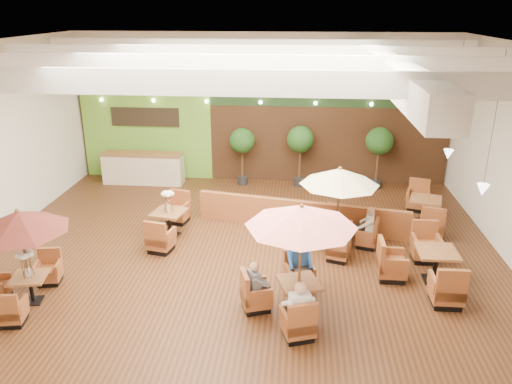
# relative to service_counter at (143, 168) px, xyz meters

# --- Properties ---
(room) EXTENTS (14.04, 14.00, 5.52)m
(room) POSITION_rel_service_counter_xyz_m (4.65, -3.88, 3.05)
(room) COLOR #381E0F
(room) RESTS_ON ground
(service_counter) EXTENTS (3.00, 0.75, 1.18)m
(service_counter) POSITION_rel_service_counter_xyz_m (0.00, 0.00, 0.00)
(service_counter) COLOR beige
(service_counter) RESTS_ON ground
(booth_divider) EXTENTS (6.35, 1.39, 0.89)m
(booth_divider) POSITION_rel_service_counter_xyz_m (5.97, -3.63, -0.14)
(booth_divider) COLOR brown
(booth_divider) RESTS_ON ground
(table_0) EXTENTS (2.21, 2.31, 2.30)m
(table_0) POSITION_rel_service_counter_xyz_m (-0.16, -8.21, 1.07)
(table_0) COLOR brown
(table_0) RESTS_ON ground
(table_1) EXTENTS (2.52, 2.66, 2.57)m
(table_1) POSITION_rel_service_counter_xyz_m (5.89, -8.04, 1.27)
(table_1) COLOR brown
(table_1) RESTS_ON ground
(table_2) EXTENTS (2.40, 2.40, 2.35)m
(table_2) POSITION_rel_service_counter_xyz_m (6.97, -4.72, 1.03)
(table_2) COLOR brown
(table_2) RESTS_ON ground
(table_3) EXTENTS (1.04, 2.72, 1.56)m
(table_3) POSITION_rel_service_counter_xyz_m (2.15, -4.50, -0.09)
(table_3) COLOR brown
(table_3) RESTS_ON ground
(table_4) EXTENTS (1.86, 2.78, 1.05)m
(table_4) POSITION_rel_service_counter_xyz_m (8.96, -6.43, -0.19)
(table_4) COLOR brown
(table_4) RESTS_ON ground
(table_5) EXTENTS (1.12, 2.84, 1.02)m
(table_5) POSITION_rel_service_counter_xyz_m (9.80, -2.85, -0.20)
(table_5) COLOR brown
(table_5) RESTS_ON ground
(topiary_0) EXTENTS (0.93, 0.93, 2.16)m
(topiary_0) POSITION_rel_service_counter_xyz_m (3.76, 0.20, 1.03)
(topiary_0) COLOR black
(topiary_0) RESTS_ON ground
(topiary_1) EXTENTS (0.98, 0.98, 2.29)m
(topiary_1) POSITION_rel_service_counter_xyz_m (5.90, 0.20, 1.12)
(topiary_1) COLOR black
(topiary_1) RESTS_ON ground
(topiary_2) EXTENTS (0.99, 0.99, 2.29)m
(topiary_2) POSITION_rel_service_counter_xyz_m (8.73, 0.20, 1.13)
(topiary_2) COLOR black
(topiary_2) RESTS_ON ground
(diner_0) EXTENTS (0.47, 0.43, 0.86)m
(diner_0) POSITION_rel_service_counter_xyz_m (5.95, -8.97, 0.20)
(diner_0) COLOR silver
(diner_0) RESTS_ON ground
(diner_1) EXTENTS (0.44, 0.39, 0.81)m
(diner_1) POSITION_rel_service_counter_xyz_m (5.95, -7.10, 0.18)
(diner_1) COLOR #24529C
(diner_1) RESTS_ON ground
(diner_2) EXTENTS (0.38, 0.40, 0.71)m
(diner_2) POSITION_rel_service_counter_xyz_m (5.01, -8.04, 0.14)
(diner_2) COLOR slate
(diner_2) RESTS_ON ground
(diner_3) EXTENTS (0.42, 0.39, 0.76)m
(diner_3) POSITION_rel_service_counter_xyz_m (6.97, -5.58, 0.16)
(diner_3) COLOR #24529C
(diner_3) RESTS_ON ground
(diner_4) EXTENTS (0.34, 0.40, 0.75)m
(diner_4) POSITION_rel_service_counter_xyz_m (7.82, -4.72, 0.16)
(diner_4) COLOR silver
(diner_4) RESTS_ON ground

